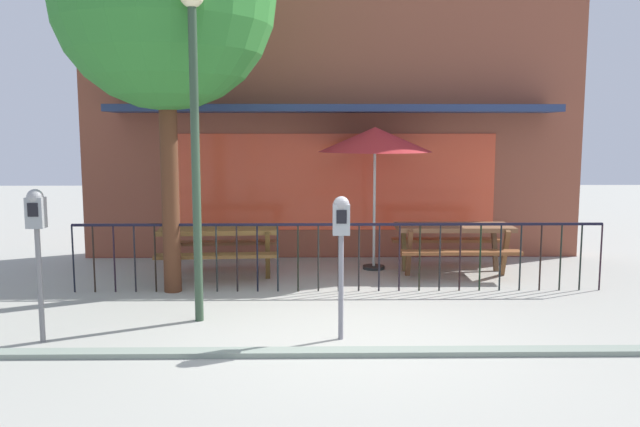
{
  "coord_description": "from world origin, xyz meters",
  "views": [
    {
      "loc": [
        -0.4,
        -6.82,
        2.23
      ],
      "look_at": [
        -0.26,
        2.41,
        1.05
      ],
      "focal_mm": 36.03,
      "sensor_mm": 36.0,
      "label": 1
    }
  ],
  "objects_px": {
    "picnic_table_left": "(219,238)",
    "picnic_table_right": "(453,235)",
    "street_lamp": "(194,104)",
    "patio_umbrella": "(375,140)",
    "parking_meter_far": "(37,225)",
    "parking_meter_near": "(341,230)"
  },
  "relations": [
    {
      "from": "picnic_table_right",
      "to": "patio_umbrella",
      "type": "xyz_separation_m",
      "value": [
        -1.22,
        0.35,
        1.49
      ]
    },
    {
      "from": "street_lamp",
      "to": "parking_meter_near",
      "type": "bearing_deg",
      "value": -23.35
    },
    {
      "from": "parking_meter_far",
      "to": "picnic_table_right",
      "type": "bearing_deg",
      "value": 32.58
    },
    {
      "from": "picnic_table_left",
      "to": "patio_umbrella",
      "type": "bearing_deg",
      "value": 12.87
    },
    {
      "from": "parking_meter_near",
      "to": "patio_umbrella",
      "type": "bearing_deg",
      "value": 78.76
    },
    {
      "from": "picnic_table_left",
      "to": "street_lamp",
      "type": "xyz_separation_m",
      "value": [
        0.07,
        -2.31,
        1.93
      ]
    },
    {
      "from": "patio_umbrella",
      "to": "parking_meter_far",
      "type": "relative_size",
      "value": 1.41
    },
    {
      "from": "picnic_table_left",
      "to": "patio_umbrella",
      "type": "xyz_separation_m",
      "value": [
        2.44,
        0.56,
        1.49
      ]
    },
    {
      "from": "street_lamp",
      "to": "picnic_table_right",
      "type": "bearing_deg",
      "value": 35.07
    },
    {
      "from": "parking_meter_near",
      "to": "parking_meter_far",
      "type": "height_order",
      "value": "parking_meter_far"
    },
    {
      "from": "parking_meter_far",
      "to": "picnic_table_left",
      "type": "bearing_deg",
      "value": 64.47
    },
    {
      "from": "parking_meter_far",
      "to": "street_lamp",
      "type": "xyz_separation_m",
      "value": [
        1.54,
        0.76,
        1.28
      ]
    },
    {
      "from": "picnic_table_right",
      "to": "parking_meter_far",
      "type": "distance_m",
      "value": 6.11
    },
    {
      "from": "patio_umbrella",
      "to": "street_lamp",
      "type": "distance_m",
      "value": 3.74
    },
    {
      "from": "picnic_table_right",
      "to": "parking_meter_far",
      "type": "height_order",
      "value": "parking_meter_far"
    },
    {
      "from": "picnic_table_right",
      "to": "patio_umbrella",
      "type": "height_order",
      "value": "patio_umbrella"
    },
    {
      "from": "parking_meter_near",
      "to": "street_lamp",
      "type": "bearing_deg",
      "value": 156.65
    },
    {
      "from": "picnic_table_left",
      "to": "picnic_table_right",
      "type": "xyz_separation_m",
      "value": [
        3.65,
        0.2,
        0.0
      ]
    },
    {
      "from": "parking_meter_far",
      "to": "street_lamp",
      "type": "height_order",
      "value": "street_lamp"
    },
    {
      "from": "patio_umbrella",
      "to": "street_lamp",
      "type": "xyz_separation_m",
      "value": [
        -2.36,
        -2.87,
        0.45
      ]
    },
    {
      "from": "street_lamp",
      "to": "picnic_table_left",
      "type": "bearing_deg",
      "value": 91.84
    },
    {
      "from": "picnic_table_right",
      "to": "parking_meter_near",
      "type": "distance_m",
      "value": 3.81
    }
  ]
}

